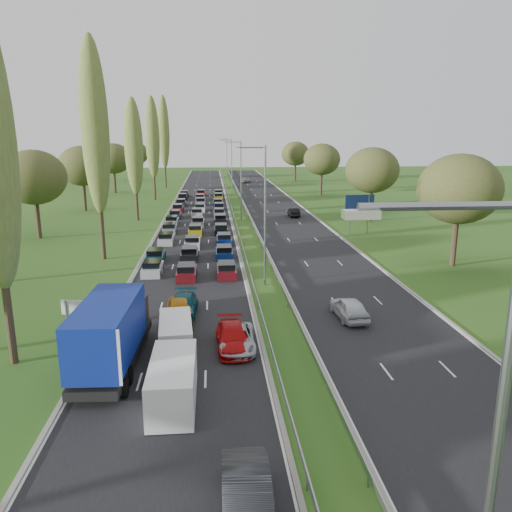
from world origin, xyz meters
name	(u,v)px	position (x,y,z in m)	size (l,w,h in m)	color
ground	(241,218)	(4.50, 80.00, 0.00)	(260.00, 260.00, 0.00)	#245119
near_carriageway	(198,216)	(-2.25, 82.50, 0.00)	(10.50, 215.00, 0.04)	black
far_carriageway	(280,215)	(11.25, 82.50, 0.00)	(10.50, 215.00, 0.04)	black
central_reservation	(240,212)	(4.50, 82.50, 0.55)	(2.36, 215.00, 0.32)	gray
lamp_columns	(241,181)	(4.50, 78.00, 6.00)	(0.18, 140.18, 12.00)	gray
poplar_row	(120,138)	(-11.50, 68.17, 12.39)	(2.80, 127.80, 22.44)	#2D2116
woodland_left	(24,180)	(-22.00, 62.63, 7.68)	(8.00, 166.00, 11.10)	#2D2116
woodland_right	(392,175)	(24.00, 66.67, 7.68)	(8.00, 153.00, 11.10)	#2D2116
traffic_queue_fill	(197,218)	(-2.28, 77.65, 0.44)	(9.10, 68.36, 0.80)	#B2B7BC
near_car_2	(118,347)	(-5.64, 29.17, 0.68)	(2.20, 4.76, 1.32)	silver
near_car_7	(183,306)	(-2.22, 35.97, 0.73)	(1.98, 4.87, 1.41)	#054351
near_car_8	(179,310)	(-2.42, 34.96, 0.78)	(1.79, 4.46, 1.52)	orange
near_car_9	(247,498)	(1.03, 15.78, 0.82)	(1.69, 4.85, 1.60)	black
near_car_10	(237,339)	(1.40, 29.80, 0.67)	(2.15, 4.67, 1.30)	#B0B6BA
near_car_11	(233,337)	(1.14, 29.87, 0.72)	(1.96, 4.83, 1.40)	#B70B0C
far_car_0	(349,308)	(9.64, 34.33, 0.79)	(1.83, 4.54, 1.55)	#B3B5BD
far_car_1	(294,212)	(13.11, 80.33, 0.72)	(1.47, 4.23, 1.39)	black
far_car_2	(246,180)	(9.40, 140.88, 0.71)	(2.28, 4.95, 1.38)	gray
blue_lorry	(112,332)	(-5.65, 27.93, 2.12)	(2.71, 9.76, 4.12)	black
white_van_front	(173,380)	(-2.01, 23.88, 1.13)	(2.15, 5.48, 2.20)	white
white_van_rear	(176,334)	(-2.30, 30.05, 1.00)	(1.91, 4.86, 1.95)	white
info_sign	(72,311)	(-9.40, 33.80, 1.37)	(1.49, 0.40, 2.10)	gray
direction_sign	(360,207)	(19.40, 65.30, 3.57)	(3.99, 0.53, 5.20)	gray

